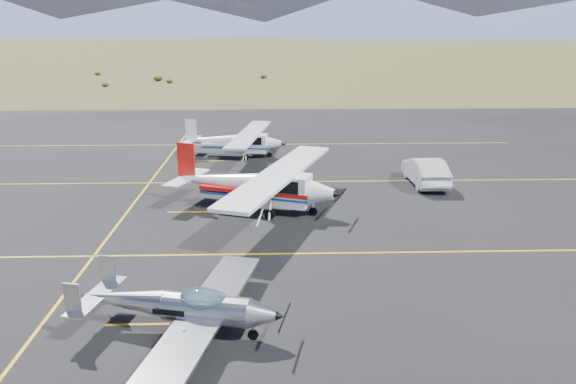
% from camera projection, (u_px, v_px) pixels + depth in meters
% --- Properties ---
extents(ground, '(1600.00, 1600.00, 0.00)m').
position_uv_depth(ground, '(239.00, 276.00, 20.97)').
color(ground, '#383D1C').
rests_on(ground, ground).
extents(apron, '(72.00, 72.00, 0.02)m').
position_uv_depth(apron, '(247.00, 215.00, 27.68)').
color(apron, black).
rests_on(apron, ground).
extents(aircraft_low_wing, '(6.23, 8.54, 1.85)m').
position_uv_depth(aircraft_low_wing, '(184.00, 307.00, 16.82)').
color(aircraft_low_wing, silver).
rests_on(aircraft_low_wing, apron).
extents(aircraft_cessna, '(8.81, 12.38, 3.19)m').
position_uv_depth(aircraft_cessna, '(256.00, 183.00, 28.02)').
color(aircraft_cessna, white).
rests_on(aircraft_cessna, apron).
extents(aircraft_plain, '(6.31, 10.41, 2.62)m').
position_uv_depth(aircraft_plain, '(235.00, 140.00, 39.60)').
color(aircraft_plain, silver).
rests_on(aircraft_plain, apron).
extents(sedan, '(1.74, 4.87, 1.60)m').
position_uv_depth(sedan, '(425.00, 171.00, 32.74)').
color(sedan, silver).
rests_on(sedan, apron).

